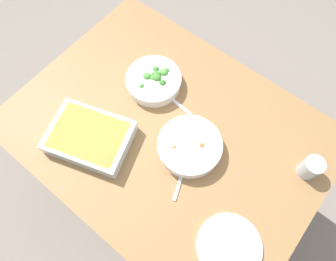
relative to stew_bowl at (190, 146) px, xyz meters
name	(u,v)px	position (x,y,z in m)	size (l,w,h in m)	color
ground_plane	(168,180)	(0.11, -0.01, -0.77)	(6.00, 6.00, 0.00)	slate
dining_table	(168,139)	(0.11, -0.01, -0.12)	(1.20, 0.90, 0.74)	olive
stew_bowl	(190,146)	(0.00, 0.00, 0.00)	(0.24, 0.24, 0.06)	white
broccoli_bowl	(154,80)	(0.29, -0.14, 0.00)	(0.23, 0.23, 0.07)	white
baking_dish	(90,137)	(0.32, 0.21, 0.00)	(0.35, 0.30, 0.06)	silver
drink_cup	(310,168)	(-0.39, -0.20, 0.01)	(0.07, 0.07, 0.08)	#B2BCC6
side_plate	(229,247)	(-0.31, 0.19, -0.03)	(0.22, 0.22, 0.01)	white
spoon_by_stew	(183,171)	(-0.03, 0.09, -0.03)	(0.08, 0.17, 0.01)	silver
spoon_by_broccoli	(171,98)	(0.19, -0.13, -0.03)	(0.18, 0.03, 0.01)	silver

